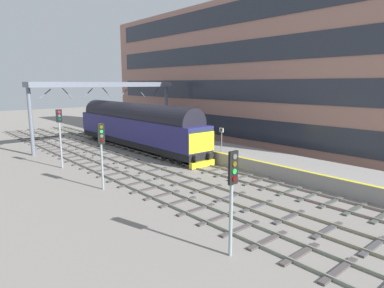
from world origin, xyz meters
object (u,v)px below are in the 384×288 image
Objects in this scene: signal_post_near at (232,188)px; platform_number_sign at (221,136)px; signal_post_mid at (101,147)px; diesel_locomotive at (136,125)px; signal_post_far at (60,131)px.

platform_number_sign is (10.46, 10.79, -0.38)m from signal_post_near.
signal_post_mid reaches higher than platform_number_sign.
signal_post_near is 15.04m from platform_number_sign.
diesel_locomotive is at bearing 49.54° from signal_post_mid.
platform_number_sign is at bearing -34.74° from signal_post_far.
platform_number_sign is (10.46, -0.11, -0.39)m from signal_post_mid.
signal_post_mid is 7.15m from signal_post_far.
signal_post_far is at bearing 90.00° from signal_post_mid.
diesel_locomotive is 13.17m from signal_post_mid.
diesel_locomotive is 10.31m from platform_number_sign.
diesel_locomotive is 22.61m from signal_post_near.
signal_post_mid is (-8.55, -10.02, 0.26)m from diesel_locomotive.
signal_post_far reaches higher than signal_post_mid.
signal_post_near reaches higher than platform_number_sign.
signal_post_mid reaches higher than signal_post_near.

